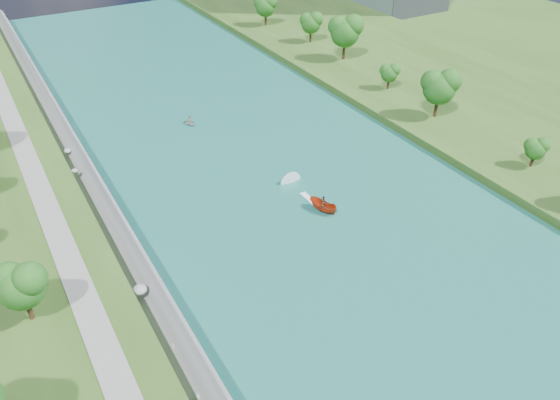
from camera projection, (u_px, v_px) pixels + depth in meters
ground at (382, 282)px, 66.64m from camera, size 260.00×260.00×0.00m
river_water at (296, 201)px, 80.87m from camera, size 55.00×240.00×0.10m
berm_east at (523, 122)px, 101.10m from camera, size 44.00×240.00×1.50m
riprap_bank at (125, 251)px, 68.59m from camera, size 4.83×236.00×4.21m
riverside_path at (66, 255)px, 65.35m from camera, size 3.00×200.00×0.10m
trees_east at (452, 95)px, 96.91m from camera, size 12.09×138.15×11.86m
motorboat at (318, 202)px, 79.24m from camera, size 3.60×19.23×2.13m
raft at (190, 122)px, 101.60m from camera, size 2.58×3.26×1.61m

